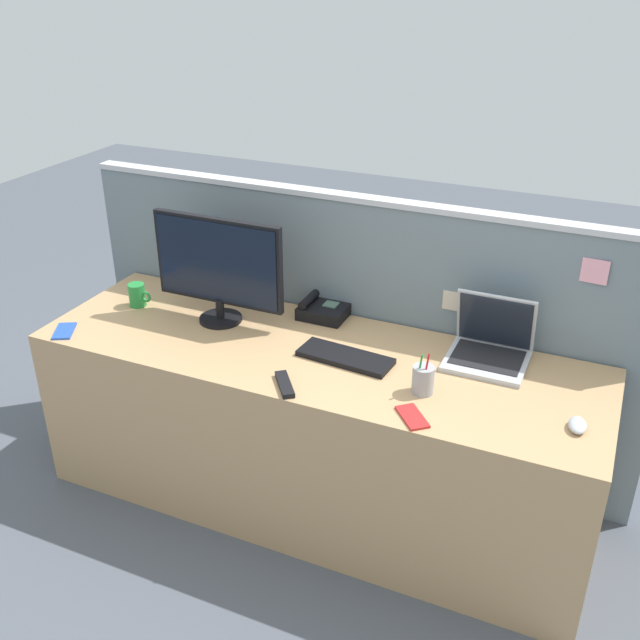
{
  "coord_description": "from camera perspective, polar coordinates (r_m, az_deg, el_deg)",
  "views": [
    {
      "loc": [
        1.05,
        -2.3,
        2.18
      ],
      "look_at": [
        0.0,
        0.05,
        0.87
      ],
      "focal_mm": 40.89,
      "sensor_mm": 36.0,
      "label": 1
    }
  ],
  "objects": [
    {
      "name": "computer_mouse_right_hand",
      "position": [
        2.61,
        19.51,
        -7.76
      ],
      "size": [
        0.07,
        0.11,
        0.03
      ],
      "primitive_type": "ellipsoid",
      "rotation": [
        0.0,
        0.0,
        0.13
      ],
      "color": "#B2B5BC",
      "rests_on": "desk"
    },
    {
      "name": "coffee_mug",
      "position": [
        3.36,
        -14.09,
        1.91
      ],
      "size": [
        0.11,
        0.07,
        0.1
      ],
      "color": "#238438",
      "rests_on": "desk"
    },
    {
      "name": "tv_remote",
      "position": [
        2.68,
        -2.78,
        -5.06
      ],
      "size": [
        0.14,
        0.16,
        0.02
      ],
      "primitive_type": "cube",
      "rotation": [
        0.0,
        0.0,
        0.65
      ],
      "color": "black",
      "rests_on": "desk"
    },
    {
      "name": "laptop",
      "position": [
        2.91,
        13.17,
        -1.87
      ],
      "size": [
        0.31,
        0.28,
        0.26
      ],
      "color": "#B2B5BC",
      "rests_on": "desk"
    },
    {
      "name": "cell_phone_red_case",
      "position": [
        2.54,
        7.23,
        -7.53
      ],
      "size": [
        0.15,
        0.16,
        0.01
      ],
      "primitive_type": "cube",
      "rotation": [
        0.0,
        0.0,
        0.71
      ],
      "color": "#B22323",
      "rests_on": "desk"
    },
    {
      "name": "pen_cup",
      "position": [
        2.65,
        8.07,
        -4.64
      ],
      "size": [
        0.08,
        0.08,
        0.17
      ],
      "color": "#99999E",
      "rests_on": "desk"
    },
    {
      "name": "cubicle_divider",
      "position": [
        3.29,
        2.51,
        -0.91
      ],
      "size": [
        2.56,
        0.08,
        1.28
      ],
      "color": "slate",
      "rests_on": "ground_plane"
    },
    {
      "name": "keyboard_main",
      "position": [
        2.85,
        2.0,
        -2.93
      ],
      "size": [
        0.39,
        0.17,
        0.02
      ],
      "primitive_type": "cube",
      "rotation": [
        0.0,
        0.0,
        -0.08
      ],
      "color": "black",
      "rests_on": "desk"
    },
    {
      "name": "desk",
      "position": [
        3.11,
        -0.38,
        -8.5
      ],
      "size": [
        2.3,
        0.73,
        0.75
      ],
      "primitive_type": "cube",
      "color": "tan",
      "rests_on": "ground_plane"
    },
    {
      "name": "desktop_monitor",
      "position": [
        3.08,
        -7.97,
        4.25
      ],
      "size": [
        0.59,
        0.18,
        0.46
      ],
      "color": "black",
      "rests_on": "desk"
    },
    {
      "name": "cell_phone_blue_case",
      "position": [
        3.24,
        -19.38,
        -0.82
      ],
      "size": [
        0.13,
        0.16,
        0.01
      ],
      "primitive_type": "cube",
      "rotation": [
        0.0,
        0.0,
        0.5
      ],
      "color": "blue",
      "rests_on": "desk"
    },
    {
      "name": "ground_plane",
      "position": [
        3.34,
        -0.36,
        -13.7
      ],
      "size": [
        10.0,
        10.0,
        0.0
      ],
      "primitive_type": "plane",
      "color": "#4C515B"
    },
    {
      "name": "desk_phone",
      "position": [
        3.17,
        0.19,
        0.79
      ],
      "size": [
        0.2,
        0.17,
        0.09
      ],
      "color": "black",
      "rests_on": "desk"
    }
  ]
}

